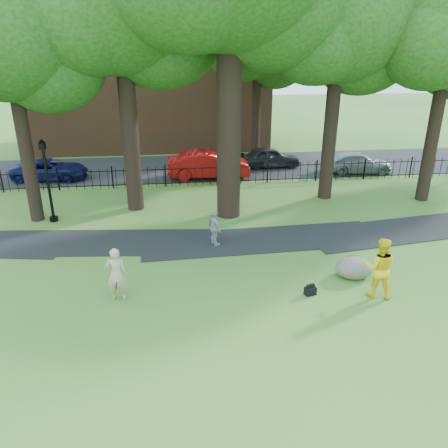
{
  "coord_description": "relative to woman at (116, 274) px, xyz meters",
  "views": [
    {
      "loc": [
        -2.64,
        -12.53,
        7.64
      ],
      "look_at": [
        -0.84,
        2.0,
        1.61
      ],
      "focal_mm": 35.0,
      "sensor_mm": 36.0,
      "label": 1
    }
  ],
  "objects": [
    {
      "name": "silver_car",
      "position": [
        13.8,
        13.56,
        -0.28
      ],
      "size": [
        4.44,
        2.11,
        1.25
      ],
      "primitive_type": "imported",
      "rotation": [
        0.0,
        0.0,
        1.48
      ],
      "color": "gray",
      "rests_on": "ground"
    },
    {
      "name": "navy_van",
      "position": [
        -5.45,
        14.34,
        -0.28
      ],
      "size": [
        4.62,
        2.44,
        1.24
      ],
      "primitive_type": "imported",
      "rotation": [
        0.0,
        0.0,
        1.48
      ],
      "color": "#0E1247",
      "rests_on": "ground"
    },
    {
      "name": "tree_row",
      "position": [
        5.05,
        8.43,
        7.25
      ],
      "size": [
        26.82,
        7.96,
        12.42
      ],
      "color": "black",
      "rests_on": "ground"
    },
    {
      "name": "red_sedan",
      "position": [
        4.17,
        13.53,
        -0.08
      ],
      "size": [
        5.07,
        1.96,
        1.65
      ],
      "primitive_type": "imported",
      "rotation": [
        0.0,
        0.0,
        1.53
      ],
      "color": "#9E0C0C",
      "rests_on": "ground"
    },
    {
      "name": "grey_car",
      "position": [
        8.49,
        15.53,
        -0.22
      ],
      "size": [
        4.07,
        1.8,
        1.36
      ],
      "primitive_type": "imported",
      "rotation": [
        0.0,
        0.0,
        1.62
      ],
      "color": "black",
      "rests_on": "ground"
    },
    {
      "name": "red_bag",
      "position": [
        8.56,
        1.55,
        -0.79
      ],
      "size": [
        0.35,
        0.24,
        0.22
      ],
      "primitive_type": "cube",
      "rotation": [
        0.0,
        0.0,
        -0.13
      ],
      "color": "maroon",
      "rests_on": "ground"
    },
    {
      "name": "backpack",
      "position": [
        6.24,
        -0.52,
        -0.77
      ],
      "size": [
        0.42,
        0.32,
        0.28
      ],
      "primitive_type": "cube",
      "rotation": [
        0.0,
        0.0,
        0.27
      ],
      "color": "black",
      "rests_on": "ground"
    },
    {
      "name": "pedestrian",
      "position": [
        3.52,
        3.68,
        -0.15
      ],
      "size": [
        0.7,
        0.96,
        1.51
      ],
      "primitive_type": "imported",
      "rotation": [
        0.0,
        0.0,
        1.99
      ],
      "color": "#99999D",
      "rests_on": "ground"
    },
    {
      "name": "footpath",
      "position": [
        5.53,
        3.93,
        -0.9
      ],
      "size": [
        36.07,
        3.85,
        0.03
      ],
      "primitive_type": "cube",
      "rotation": [
        0.0,
        0.0,
        0.03
      ],
      "color": "black",
      "rests_on": "ground"
    },
    {
      "name": "boulder",
      "position": [
        8.14,
        0.49,
        -0.51
      ],
      "size": [
        1.55,
        1.32,
        0.78
      ],
      "primitive_type": "ellipsoid",
      "rotation": [
        0.0,
        0.0,
        0.26
      ],
      "color": "slate",
      "rests_on": "ground"
    },
    {
      "name": "brick_building",
      "position": [
        0.53,
        24.03,
        5.1
      ],
      "size": [
        18.0,
        8.0,
        12.0
      ],
      "primitive_type": "cube",
      "color": "brown",
      "rests_on": "ground"
    },
    {
      "name": "man",
      "position": [
        8.36,
        -0.83,
        0.12
      ],
      "size": [
        1.2,
        1.07,
        2.05
      ],
      "primitive_type": "imported",
      "rotation": [
        0.0,
        0.0,
        2.79
      ],
      "color": "yellow",
      "rests_on": "ground"
    },
    {
      "name": "lamppost",
      "position": [
        -3.67,
        7.25,
        0.98
      ],
      "size": [
        0.38,
        0.38,
        3.85
      ],
      "rotation": [
        0.0,
        0.0,
        -0.13
      ],
      "color": "black",
      "rests_on": "ground"
    },
    {
      "name": "street",
      "position": [
        4.53,
        16.03,
        -0.9
      ],
      "size": [
        80.0,
        7.0,
        0.02
      ],
      "primitive_type": "cube",
      "color": "black",
      "rests_on": "ground"
    },
    {
      "name": "iron_fence",
      "position": [
        4.53,
        12.03,
        -0.3
      ],
      "size": [
        44.0,
        0.04,
        1.2
      ],
      "color": "black",
      "rests_on": "ground"
    },
    {
      "name": "ground",
      "position": [
        4.53,
        0.03,
        -0.9
      ],
      "size": [
        120.0,
        120.0,
        0.0
      ],
      "primitive_type": "plane",
      "color": "#316B25",
      "rests_on": "ground"
    },
    {
      "name": "woman",
      "position": [
        0.0,
        0.0,
        0.0
      ],
      "size": [
        0.67,
        0.45,
        1.81
      ],
      "primitive_type": "imported",
      "rotation": [
        0.0,
        0.0,
        3.12
      ],
      "color": "tan",
      "rests_on": "ground"
    }
  ]
}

